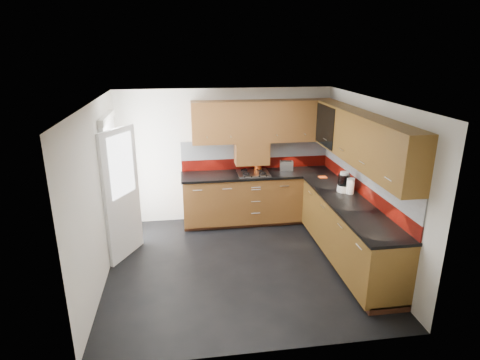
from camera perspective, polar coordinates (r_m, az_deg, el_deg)
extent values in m
cube|color=black|center=(6.08, 0.02, -12.07)|extent=(4.00, 3.80, 0.02)
cube|color=white|center=(5.27, 0.02, 11.63)|extent=(4.00, 3.80, 0.10)
cube|color=silver|center=(7.31, -2.08, 3.56)|extent=(4.00, 0.08, 2.64)
cube|color=silver|center=(3.91, 4.01, -10.31)|extent=(4.00, 0.08, 2.64)
cube|color=silver|center=(5.63, -19.91, -2.15)|extent=(0.08, 3.80, 2.64)
cube|color=silver|center=(6.14, 18.25, -0.31)|extent=(0.08, 3.80, 2.64)
cube|color=brown|center=(7.29, 2.59, -2.48)|extent=(2.70, 0.60, 0.95)
cube|color=brown|center=(6.18, 15.13, -7.14)|extent=(0.60, 2.60, 0.95)
cube|color=#422112|center=(7.48, 2.50, -5.44)|extent=(2.70, 0.54, 0.10)
cube|color=#422112|center=(6.38, 15.06, -10.57)|extent=(0.54, 2.60, 0.10)
cube|color=black|center=(7.13, 2.57, 0.83)|extent=(2.72, 0.62, 0.04)
cube|color=black|center=(5.98, 15.47, -3.38)|extent=(0.62, 2.60, 0.04)
cube|color=maroon|center=(7.38, 2.23, 2.42)|extent=(2.70, 0.02, 0.20)
cube|color=silver|center=(7.31, 2.25, 4.45)|extent=(2.70, 0.02, 0.34)
cube|color=maroon|center=(6.33, 16.90, -1.13)|extent=(0.02, 3.20, 0.20)
cube|color=silver|center=(6.25, 17.13, 1.20)|extent=(0.02, 3.20, 0.34)
cube|color=brown|center=(7.07, 3.34, 8.35)|extent=(2.50, 0.33, 0.72)
cube|color=brown|center=(5.91, 16.93, 5.58)|extent=(0.33, 2.87, 0.72)
cube|color=silver|center=(6.91, 2.38, 6.36)|extent=(1.80, 0.01, 0.16)
cube|color=silver|center=(5.86, 15.31, 3.49)|extent=(0.01, 2.00, 0.16)
cube|color=brown|center=(7.15, 1.69, 3.90)|extent=(0.60, 0.33, 0.40)
cube|color=black|center=(6.78, 11.95, 7.55)|extent=(0.01, 0.80, 0.66)
cube|color=#FFD18C|center=(6.89, 14.38, 7.55)|extent=(0.01, 0.76, 0.64)
cube|color=black|center=(6.84, 13.34, 7.72)|extent=(0.29, 0.76, 0.01)
cylinder|color=black|center=(6.59, 14.19, 8.15)|extent=(0.07, 0.07, 0.16)
cylinder|color=black|center=(6.73, 13.71, 8.39)|extent=(0.07, 0.07, 0.16)
cylinder|color=white|center=(6.87, 13.25, 8.61)|extent=(0.07, 0.07, 0.16)
cylinder|color=black|center=(7.01, 12.80, 8.83)|extent=(0.07, 0.07, 0.16)
cube|color=white|center=(6.51, -17.60, -0.85)|extent=(0.06, 0.95, 2.04)
cube|color=white|center=(6.16, -16.41, -2.02)|extent=(0.42, 0.73, 1.98)
cube|color=white|center=(6.02, -16.51, 2.01)|extent=(0.28, 0.50, 0.90)
cube|color=silver|center=(7.10, 1.88, 1.00)|extent=(0.56, 0.48, 0.02)
torus|color=black|center=(6.96, 0.88, 0.87)|extent=(0.12, 0.12, 0.02)
torus|color=black|center=(7.01, 3.20, 0.97)|extent=(0.12, 0.12, 0.02)
torus|color=black|center=(7.17, 0.59, 1.42)|extent=(0.12, 0.12, 0.02)
torus|color=black|center=(7.22, 2.84, 1.51)|extent=(0.12, 0.12, 0.02)
cube|color=black|center=(6.88, 2.21, 0.52)|extent=(0.42, 0.04, 0.02)
cylinder|color=#E55215|center=(7.26, 2.56, 2.00)|extent=(0.13, 0.13, 0.16)
cylinder|color=olive|center=(7.23, 2.54, 3.57)|extent=(0.06, 0.02, 0.32)
cylinder|color=olive|center=(7.23, 2.62, 3.48)|extent=(0.06, 0.03, 0.30)
cylinder|color=olive|center=(7.22, 2.49, 3.65)|extent=(0.06, 0.03, 0.35)
cylinder|color=olive|center=(7.23, 2.68, 3.39)|extent=(0.04, 0.04, 0.28)
cylinder|color=olive|center=(7.22, 2.42, 3.50)|extent=(0.04, 0.05, 0.31)
cube|color=silver|center=(7.32, 6.62, 2.02)|extent=(0.26, 0.19, 0.16)
cube|color=black|center=(7.29, 6.64, 2.68)|extent=(0.18, 0.06, 0.01)
cube|color=black|center=(7.33, 6.57, 2.75)|extent=(0.18, 0.06, 0.01)
cylinder|color=white|center=(6.40, 14.46, -1.14)|extent=(0.19, 0.19, 0.11)
cylinder|color=black|center=(6.36, 14.56, 0.02)|extent=(0.18, 0.18, 0.17)
cylinder|color=white|center=(6.33, 14.64, 0.93)|extent=(0.13, 0.13, 0.04)
cylinder|color=white|center=(6.32, 15.43, -0.81)|extent=(0.14, 0.14, 0.25)
cube|color=#D44817|center=(7.02, 11.67, 0.40)|extent=(0.13, 0.11, 0.01)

